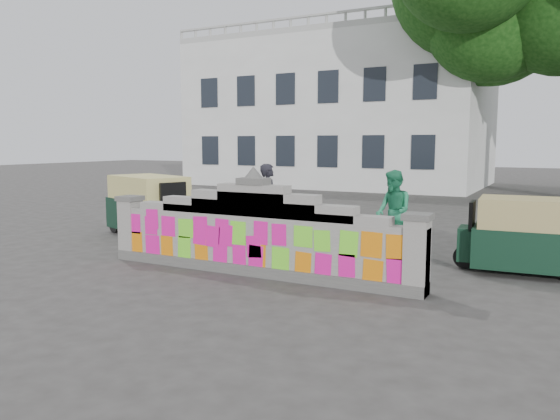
# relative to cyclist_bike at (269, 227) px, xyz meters

# --- Properties ---
(ground) EXTENTS (100.00, 100.00, 0.00)m
(ground) POSITION_rel_cyclist_bike_xyz_m (0.95, -2.28, -0.50)
(ground) COLOR #383533
(ground) RESTS_ON ground
(parapet_wall) EXTENTS (6.48, 0.44, 2.01)m
(parapet_wall) POSITION_rel_cyclist_bike_xyz_m (0.95, -2.29, 0.25)
(parapet_wall) COLOR #4C4C49
(parapet_wall) RESTS_ON ground
(building) EXTENTS (16.00, 10.00, 8.90)m
(building) POSITION_rel_cyclist_bike_xyz_m (-6.05, 19.70, 3.51)
(building) COLOR silver
(building) RESTS_ON ground
(cyclist_bike) EXTENTS (2.03, 1.18, 1.01)m
(cyclist_bike) POSITION_rel_cyclist_bike_xyz_m (0.00, 0.00, 0.00)
(cyclist_bike) COLOR black
(cyclist_bike) RESTS_ON ground
(cyclist_rider) EXTENTS (0.57, 0.71, 1.71)m
(cyclist_rider) POSITION_rel_cyclist_bike_xyz_m (0.00, 0.00, 0.35)
(cyclist_rider) COLOR black
(cyclist_rider) RESTS_ON ground
(pedestrian) EXTENTS (1.12, 1.13, 1.84)m
(pedestrian) POSITION_rel_cyclist_bike_xyz_m (2.64, 0.93, 0.42)
(pedestrian) COLOR #258A5C
(pedestrian) RESTS_ON ground
(rickshaw_left) EXTENTS (2.91, 2.09, 1.57)m
(rickshaw_left) POSITION_rel_cyclist_bike_xyz_m (-3.69, 0.17, 0.31)
(rickshaw_left) COLOR black
(rickshaw_left) RESTS_ON ground
(rickshaw_right) EXTENTS (2.60, 1.33, 1.42)m
(rickshaw_right) POSITION_rel_cyclist_bike_xyz_m (5.51, 0.15, 0.23)
(rickshaw_right) COLOR black
(rickshaw_right) RESTS_ON ground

